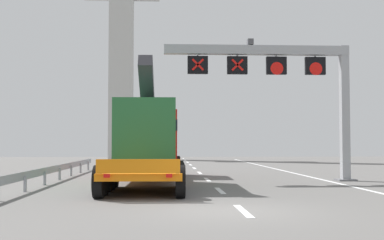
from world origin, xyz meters
The scene contains 7 objects.
ground centered at (0.00, 0.00, 0.00)m, with size 112.00×112.00×0.00m, color slate.
lane_markings centered at (0.45, 20.52, 0.01)m, with size 0.20×55.64×0.01m.
edge_line_right centered at (6.20, 12.00, 0.01)m, with size 0.20×63.00×0.01m, color silver.
overhead_lane_gantry centered at (4.10, 10.71, 5.24)m, with size 9.32×0.90×6.92m.
heavy_haul_truck_orange centered at (-2.37, 10.60, 1.99)m, with size 3.19×14.10×5.30m.
guardrail_left centered at (-6.95, 10.29, 0.56)m, with size 0.13×24.59×0.76m.
bridge_pylon_distant centered at (-6.97, 46.24, 16.32)m, with size 9.00×2.00×31.86m.
Camera 1 is at (-1.62, -13.63, 1.81)m, focal length 47.27 mm.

